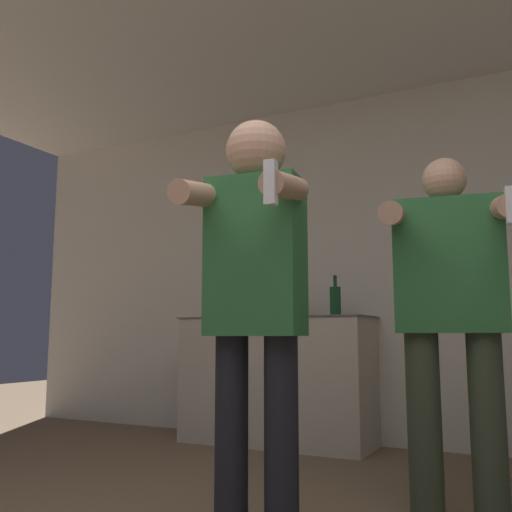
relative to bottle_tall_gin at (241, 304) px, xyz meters
The scene contains 8 objects.
wall_back 1.32m from the bottle_tall_gin, 14.67° to the left, with size 7.00×0.06×2.55m.
counter 0.61m from the bottle_tall_gin, ahead, with size 1.39×0.53×0.90m.
bottle_tall_gin is the anchor object (origin of this frame).
bottle_brown_liquor 0.46m from the bottle_tall_gin, ahead, with size 0.07×0.07×0.25m.
bottle_clear_vodka 0.74m from the bottle_tall_gin, ahead, with size 0.08×0.08×0.28m.
bottle_short_whiskey 0.15m from the bottle_tall_gin, behind, with size 0.08×0.08×0.33m.
person_woman_foreground 2.22m from the bottle_tall_gin, 60.46° to the right, with size 0.44×0.45×1.56m.
person_man_side 2.04m from the bottle_tall_gin, 35.48° to the right, with size 0.59×0.54×1.55m.
Camera 1 is at (0.77, -0.92, 0.76)m, focal length 40.00 mm.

